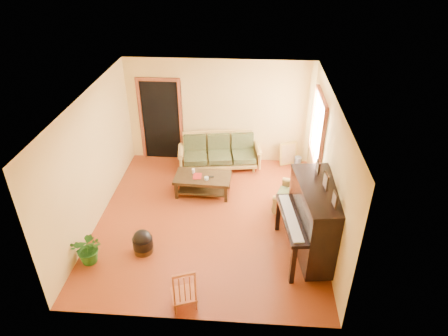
# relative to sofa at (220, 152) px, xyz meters

# --- Properties ---
(floor) EXTENTS (5.00, 5.00, 0.00)m
(floor) POSITION_rel_sofa_xyz_m (-0.04, -2.05, -0.42)
(floor) COLOR maroon
(floor) RESTS_ON ground
(doorway) EXTENTS (1.08, 0.16, 2.05)m
(doorway) POSITION_rel_sofa_xyz_m (-1.49, 0.43, 0.60)
(doorway) COLOR black
(doorway) RESTS_ON floor
(window) EXTENTS (0.12, 1.36, 1.46)m
(window) POSITION_rel_sofa_xyz_m (2.17, -0.75, 1.08)
(window) COLOR white
(window) RESTS_ON right_wall
(sofa) EXTENTS (2.07, 1.11, 0.84)m
(sofa) POSITION_rel_sofa_xyz_m (0.00, 0.00, 0.00)
(sofa) COLOR #A7843D
(sofa) RESTS_ON floor
(coffee_table) EXTENTS (1.26, 0.73, 0.45)m
(coffee_table) POSITION_rel_sofa_xyz_m (-0.28, -1.16, -0.20)
(coffee_table) COLOR black
(coffee_table) RESTS_ON floor
(armchair) EXTENTS (0.96, 0.98, 0.79)m
(armchair) POSITION_rel_sofa_xyz_m (1.64, -1.65, -0.03)
(armchair) COLOR #A7843D
(armchair) RESTS_ON floor
(piano) EXTENTS (1.16, 1.73, 1.43)m
(piano) POSITION_rel_sofa_xyz_m (1.95, -2.93, 0.29)
(piano) COLOR black
(piano) RESTS_ON floor
(footstool) EXTENTS (0.40, 0.40, 0.35)m
(footstool) POSITION_rel_sofa_xyz_m (-1.15, -3.13, -0.25)
(footstool) COLOR black
(footstool) RESTS_ON floor
(red_chair) EXTENTS (0.50, 0.52, 0.81)m
(red_chair) POSITION_rel_sofa_xyz_m (-0.21, -4.26, -0.02)
(red_chair) COLOR #98441B
(red_chair) RESTS_ON floor
(leaning_frame) EXTENTS (0.47, 0.27, 0.62)m
(leaning_frame) POSITION_rel_sofa_xyz_m (1.70, 0.28, -0.11)
(leaning_frame) COLOR #B4993C
(leaning_frame) RESTS_ON floor
(ceramic_crock) EXTENTS (0.21, 0.21, 0.22)m
(ceramic_crock) POSITION_rel_sofa_xyz_m (1.96, 0.26, -0.31)
(ceramic_crock) COLOR #345A9D
(ceramic_crock) RESTS_ON floor
(potted_plant) EXTENTS (0.57, 0.50, 0.62)m
(potted_plant) POSITION_rel_sofa_xyz_m (-2.02, -3.45, -0.11)
(potted_plant) COLOR #1F5117
(potted_plant) RESTS_ON floor
(book) EXTENTS (0.19, 0.25, 0.02)m
(book) POSITION_rel_sofa_xyz_m (-0.48, -1.19, 0.04)
(book) COLOR maroon
(book) RESTS_ON coffee_table
(candle) EXTENTS (0.08, 0.08, 0.11)m
(candle) POSITION_rel_sofa_xyz_m (-0.50, -1.05, 0.08)
(candle) COLOR white
(candle) RESTS_ON coffee_table
(glass_jar) EXTENTS (0.10, 0.10, 0.06)m
(glass_jar) POSITION_rel_sofa_xyz_m (-0.18, -1.29, 0.06)
(glass_jar) COLOR silver
(glass_jar) RESTS_ON coffee_table
(remote) EXTENTS (0.17, 0.07, 0.02)m
(remote) POSITION_rel_sofa_xyz_m (-0.11, -1.18, 0.03)
(remote) COLOR black
(remote) RESTS_ON coffee_table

